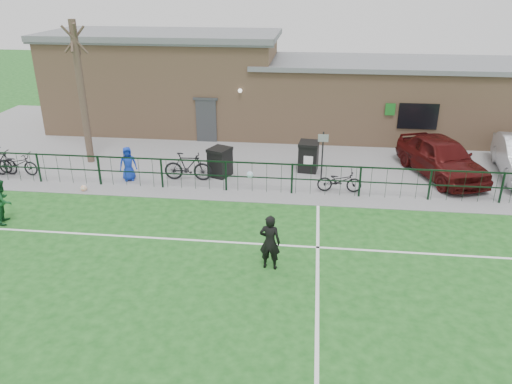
# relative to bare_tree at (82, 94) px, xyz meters

# --- Properties ---
(ground) EXTENTS (90.00, 90.00, 0.00)m
(ground) POSITION_rel_bare_tree_xyz_m (8.00, -10.50, -3.00)
(ground) COLOR #175019
(ground) RESTS_ON ground
(paving_strip) EXTENTS (34.00, 13.00, 0.02)m
(paving_strip) POSITION_rel_bare_tree_xyz_m (8.00, 3.00, -2.99)
(paving_strip) COLOR gray
(paving_strip) RESTS_ON ground
(pitch_line_touch) EXTENTS (28.00, 0.10, 0.01)m
(pitch_line_touch) POSITION_rel_bare_tree_xyz_m (8.00, -2.70, -3.00)
(pitch_line_touch) COLOR white
(pitch_line_touch) RESTS_ON ground
(pitch_line_mid) EXTENTS (28.00, 0.10, 0.01)m
(pitch_line_mid) POSITION_rel_bare_tree_xyz_m (8.00, -6.50, -3.00)
(pitch_line_mid) COLOR white
(pitch_line_mid) RESTS_ON ground
(pitch_line_perp) EXTENTS (0.10, 16.00, 0.01)m
(pitch_line_perp) POSITION_rel_bare_tree_xyz_m (10.00, -10.50, -3.00)
(pitch_line_perp) COLOR white
(pitch_line_perp) RESTS_ON ground
(perimeter_fence) EXTENTS (28.00, 0.10, 1.20)m
(perimeter_fence) POSITION_rel_bare_tree_xyz_m (8.00, -2.50, -2.40)
(perimeter_fence) COLOR black
(perimeter_fence) RESTS_ON ground
(bare_tree) EXTENTS (0.30, 0.30, 6.00)m
(bare_tree) POSITION_rel_bare_tree_xyz_m (0.00, 0.00, 0.00)
(bare_tree) COLOR #46352A
(bare_tree) RESTS_ON ground
(wheelie_bin_left) EXTENTS (0.99, 1.04, 1.10)m
(wheelie_bin_left) POSITION_rel_bare_tree_xyz_m (6.00, -1.03, -2.43)
(wheelie_bin_left) COLOR black
(wheelie_bin_left) RESTS_ON paving_strip
(wheelie_bin_right) EXTENTS (0.85, 0.95, 1.16)m
(wheelie_bin_right) POSITION_rel_bare_tree_xyz_m (9.56, 0.00, -2.40)
(wheelie_bin_right) COLOR black
(wheelie_bin_right) RESTS_ON paving_strip
(sign_post) EXTENTS (0.07, 0.07, 2.00)m
(sign_post) POSITION_rel_bare_tree_xyz_m (10.11, -1.03, -1.98)
(sign_post) COLOR black
(sign_post) RESTS_ON paving_strip
(car_maroon) EXTENTS (3.40, 5.14, 1.62)m
(car_maroon) POSITION_rel_bare_tree_xyz_m (14.91, -0.01, -2.17)
(car_maroon) COLOR #430C0B
(car_maroon) RESTS_ON paving_strip
(bicycle_c) EXTENTS (1.82, 0.77, 0.93)m
(bicycle_c) POSITION_rel_bare_tree_xyz_m (-2.29, -1.85, -2.51)
(bicycle_c) COLOR black
(bicycle_c) RESTS_ON paving_strip
(bicycle_d) EXTENTS (1.93, 0.60, 1.15)m
(bicycle_d) POSITION_rel_bare_tree_xyz_m (4.82, -1.66, -2.40)
(bicycle_d) COLOR black
(bicycle_d) RESTS_ON paving_strip
(bicycle_e) EXTENTS (1.68, 0.62, 0.87)m
(bicycle_e) POSITION_rel_bare_tree_xyz_m (10.78, -2.14, -2.54)
(bicycle_e) COLOR black
(bicycle_e) RESTS_ON paving_strip
(spectator_child) EXTENTS (0.79, 0.66, 1.38)m
(spectator_child) POSITION_rel_bare_tree_xyz_m (2.46, -1.93, -2.29)
(spectator_child) COLOR #1230AC
(spectator_child) RESTS_ON paving_strip
(goalkeeper_kick) EXTENTS (1.33, 3.07, 1.82)m
(goalkeeper_kick) POSITION_rel_bare_tree_xyz_m (8.63, -7.71, -2.16)
(goalkeeper_kick) COLOR black
(goalkeeper_kick) RESTS_ON ground
(outfield_player) EXTENTS (0.77, 0.87, 1.51)m
(outfield_player) POSITION_rel_bare_tree_xyz_m (-0.33, -5.97, -2.24)
(outfield_player) COLOR #164E26
(outfield_player) RESTS_ON ground
(ball_ground) EXTENTS (0.24, 0.24, 0.24)m
(ball_ground) POSITION_rel_bare_tree_xyz_m (1.11, -3.19, -2.88)
(ball_ground) COLOR white
(ball_ground) RESTS_ON ground
(clubhouse) EXTENTS (24.25, 5.40, 4.96)m
(clubhouse) POSITION_rel_bare_tree_xyz_m (7.12, 6.00, -0.78)
(clubhouse) COLOR tan
(clubhouse) RESTS_ON ground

